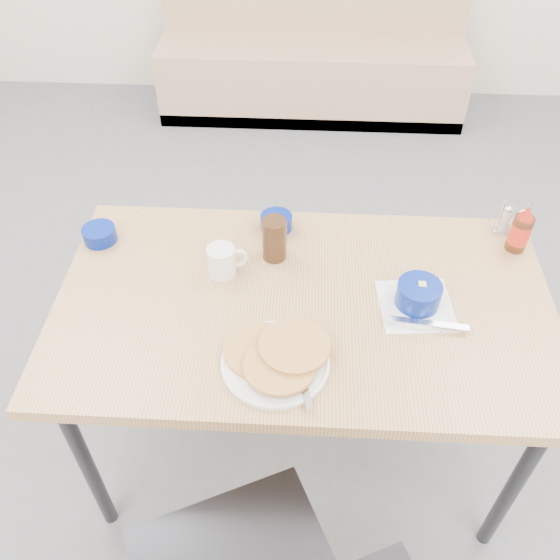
# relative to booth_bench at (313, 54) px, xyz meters

# --- Properties ---
(ground) EXTENTS (6.00, 6.00, 0.00)m
(ground) POSITION_rel_booth_bench_xyz_m (0.00, -2.78, -0.35)
(ground) COLOR slate
(ground) RESTS_ON ground
(booth_bench) EXTENTS (1.90, 0.56, 1.22)m
(booth_bench) POSITION_rel_booth_bench_xyz_m (0.00, 0.00, 0.00)
(booth_bench) COLOR tan
(booth_bench) RESTS_ON ground
(dining_table) EXTENTS (1.40, 0.80, 0.76)m
(dining_table) POSITION_rel_booth_bench_xyz_m (0.00, -2.53, 0.35)
(dining_table) COLOR tan
(dining_table) RESTS_ON ground
(pancake_plate) EXTENTS (0.28, 0.28, 0.05)m
(pancake_plate) POSITION_rel_booth_bench_xyz_m (-0.06, -2.75, 0.43)
(pancake_plate) COLOR white
(pancake_plate) RESTS_ON dining_table
(coffee_mug) EXTENTS (0.12, 0.08, 0.09)m
(coffee_mug) POSITION_rel_booth_bench_xyz_m (-0.24, -2.43, 0.46)
(coffee_mug) COLOR white
(coffee_mug) RESTS_ON dining_table
(grits_setting) EXTENTS (0.24, 0.22, 0.08)m
(grits_setting) POSITION_rel_booth_bench_xyz_m (0.31, -2.54, 0.45)
(grits_setting) COLOR white
(grits_setting) RESTS_ON dining_table
(creamer_bowl) EXTENTS (0.10, 0.10, 0.05)m
(creamer_bowl) POSITION_rel_booth_bench_xyz_m (-0.64, -2.31, 0.43)
(creamer_bowl) COLOR navy
(creamer_bowl) RESTS_ON dining_table
(butter_bowl) EXTENTS (0.10, 0.10, 0.05)m
(butter_bowl) POSITION_rel_booth_bench_xyz_m (-0.10, -2.22, 0.43)
(butter_bowl) COLOR navy
(butter_bowl) RESTS_ON dining_table
(amber_tumbler) EXTENTS (0.09, 0.09, 0.14)m
(amber_tumbler) POSITION_rel_booth_bench_xyz_m (-0.09, -2.35, 0.48)
(amber_tumbler) COLOR #362011
(amber_tumbler) RESTS_ON dining_table
(condiment_caddy) EXTENTS (0.10, 0.08, 0.11)m
(condiment_caddy) POSITION_rel_booth_bench_xyz_m (0.64, -2.19, 0.45)
(condiment_caddy) COLOR silver
(condiment_caddy) RESTS_ON dining_table
(syrup_bottle) EXTENTS (0.06, 0.06, 0.16)m
(syrup_bottle) POSITION_rel_booth_bench_xyz_m (0.64, -2.28, 0.48)
(syrup_bottle) COLOR #47230F
(syrup_bottle) RESTS_ON dining_table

